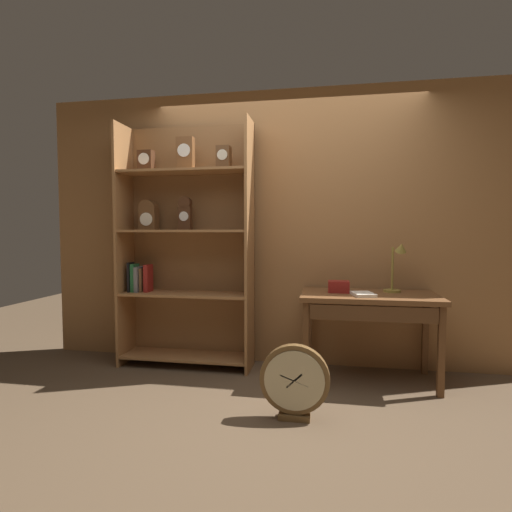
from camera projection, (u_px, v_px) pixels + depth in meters
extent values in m
plane|color=brown|center=(267.00, 419.00, 2.75)|extent=(10.00, 10.00, 0.00)
cube|color=#9E6B3D|center=(287.00, 228.00, 3.88)|extent=(4.80, 0.05, 2.60)
cube|color=#9E6B3D|center=(125.00, 245.00, 3.89)|extent=(0.02, 0.37, 2.27)
cube|color=#9E6B3D|center=(250.00, 246.00, 3.68)|extent=(0.03, 0.37, 2.27)
cube|color=brown|center=(192.00, 245.00, 3.96)|extent=(1.25, 0.01, 2.27)
cube|color=#9E6B3D|center=(187.00, 356.00, 3.85)|extent=(1.20, 0.35, 0.02)
cube|color=#9E6B3D|center=(186.00, 294.00, 3.81)|extent=(1.20, 0.35, 0.02)
cube|color=#9E6B3D|center=(185.00, 231.00, 3.78)|extent=(1.20, 0.35, 0.02)
cube|color=#9E6B3D|center=(185.00, 172.00, 3.74)|extent=(1.20, 0.35, 0.02)
cube|color=#472816|center=(146.00, 161.00, 3.83)|extent=(0.14, 0.10, 0.20)
cylinder|color=white|center=(144.00, 159.00, 3.77)|extent=(0.11, 0.01, 0.11)
cube|color=brown|center=(149.00, 221.00, 3.85)|extent=(0.16, 0.11, 0.17)
cylinder|color=brown|center=(149.00, 209.00, 3.84)|extent=(0.16, 0.11, 0.16)
cylinder|color=silver|center=(146.00, 219.00, 3.79)|extent=(0.12, 0.01, 0.12)
cube|color=brown|center=(185.00, 154.00, 3.72)|extent=(0.16, 0.08, 0.30)
cylinder|color=white|center=(184.00, 150.00, 3.67)|extent=(0.12, 0.01, 0.12)
cube|color=#472816|center=(185.00, 218.00, 3.78)|extent=(0.12, 0.07, 0.21)
cylinder|color=#472816|center=(185.00, 203.00, 3.77)|extent=(0.12, 0.07, 0.12)
cylinder|color=silver|center=(184.00, 216.00, 3.74)|extent=(0.09, 0.01, 0.09)
cube|color=brown|center=(224.00, 158.00, 3.65)|extent=(0.12, 0.10, 0.20)
cylinder|color=silver|center=(222.00, 155.00, 3.60)|extent=(0.09, 0.01, 0.09)
cube|color=black|center=(131.00, 277.00, 3.88)|extent=(0.02, 0.12, 0.28)
cube|color=#236638|center=(135.00, 278.00, 3.88)|extent=(0.04, 0.12, 0.27)
cube|color=slate|center=(139.00, 279.00, 3.88)|extent=(0.04, 0.16, 0.24)
cube|color=brown|center=(143.00, 280.00, 3.89)|extent=(0.02, 0.14, 0.22)
cube|color=maroon|center=(148.00, 278.00, 3.88)|extent=(0.04, 0.13, 0.26)
cube|color=brown|center=(369.00, 296.00, 3.42)|extent=(1.13, 0.63, 0.04)
cube|color=brown|center=(306.00, 345.00, 3.28)|extent=(0.05, 0.05, 0.70)
cube|color=brown|center=(441.00, 352.00, 3.10)|extent=(0.05, 0.05, 0.70)
cube|color=brown|center=(309.00, 330.00, 3.79)|extent=(0.05, 0.05, 0.70)
cube|color=brown|center=(425.00, 335.00, 3.61)|extent=(0.05, 0.05, 0.70)
cube|color=#55351C|center=(373.00, 314.00, 3.14)|extent=(0.96, 0.03, 0.12)
cylinder|color=olive|center=(392.00, 291.00, 3.52)|extent=(0.15, 0.15, 0.02)
cylinder|color=olive|center=(392.00, 269.00, 3.51)|extent=(0.02, 0.02, 0.37)
cone|color=olive|center=(401.00, 248.00, 3.44)|extent=(0.11, 0.13, 0.11)
cube|color=maroon|center=(339.00, 287.00, 3.49)|extent=(0.18, 0.13, 0.10)
cube|color=silver|center=(363.00, 294.00, 3.32)|extent=(0.21, 0.25, 0.02)
cube|color=brown|center=(294.00, 416.00, 2.75)|extent=(0.21, 0.11, 0.04)
cylinder|color=brown|center=(295.00, 379.00, 2.73)|extent=(0.47, 0.06, 0.47)
cylinder|color=#C6B78C|center=(294.00, 381.00, 2.70)|extent=(0.41, 0.01, 0.41)
cube|color=black|center=(294.00, 381.00, 2.70)|extent=(0.11, 0.01, 0.11)
cube|color=black|center=(294.00, 381.00, 2.70)|extent=(0.19, 0.01, 0.08)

